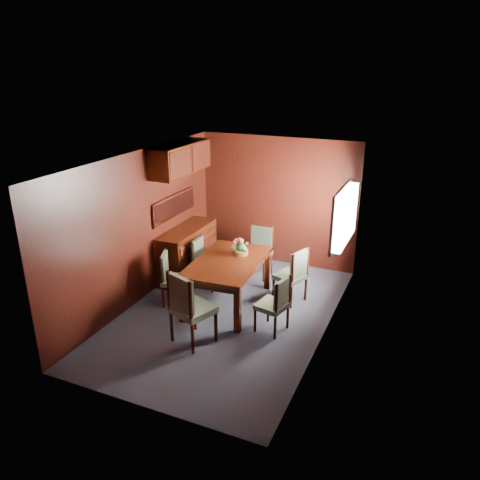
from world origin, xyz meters
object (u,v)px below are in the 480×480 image
at_px(flower_centerpiece, 240,246).
at_px(chair_right_near, 276,302).
at_px(dining_table, 228,267).
at_px(chair_head, 188,305).
at_px(chair_left_near, 171,276).
at_px(sideboard, 187,252).

bearing_deg(flower_centerpiece, chair_right_near, -41.77).
relative_size(dining_table, chair_head, 1.54).
distance_m(chair_left_near, flower_centerpiece, 1.20).
xyz_separation_m(sideboard, chair_head, (1.11, -1.93, 0.15)).
distance_m(chair_right_near, flower_centerpiece, 1.27).
bearing_deg(chair_right_near, sideboard, 72.82).
distance_m(dining_table, flower_centerpiece, 0.41).
bearing_deg(flower_centerpiece, sideboard, 163.23).
relative_size(dining_table, chair_left_near, 1.93).
distance_m(sideboard, flower_centerpiece, 1.32).
distance_m(sideboard, chair_right_near, 2.39).
xyz_separation_m(chair_left_near, chair_right_near, (1.81, -0.15, -0.00)).
bearing_deg(chair_left_near, chair_head, 21.95).
xyz_separation_m(chair_left_near, flower_centerpiece, (0.92, 0.65, 0.40)).
distance_m(chair_head, flower_centerpiece, 1.59).
bearing_deg(chair_right_near, chair_left_near, 97.15).
bearing_deg(sideboard, chair_right_near, -29.05).
bearing_deg(dining_table, flower_centerpiece, 73.73).
bearing_deg(chair_left_near, dining_table, 90.66).
xyz_separation_m(dining_table, flower_centerpiece, (0.07, 0.32, 0.24)).
distance_m(sideboard, chair_left_near, 1.05).
xyz_separation_m(dining_table, chair_head, (-0.01, -1.24, -0.05)).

